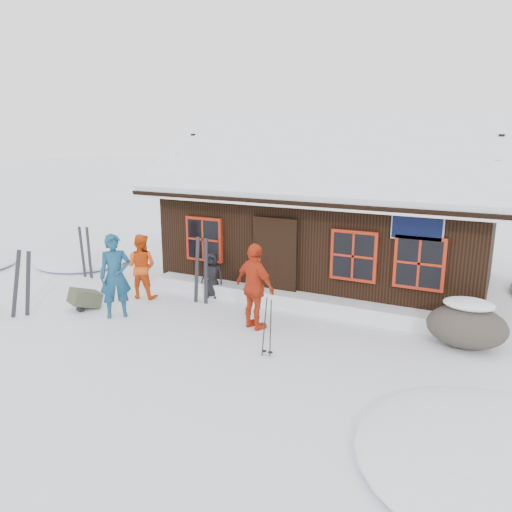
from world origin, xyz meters
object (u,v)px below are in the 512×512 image
object	(u,v)px
ski_pair_left	(22,285)
skier_crouched	(212,275)
backpack_olive	(85,302)
skier_orange_right	(255,287)
ski_poles	(267,328)
skier_teal	(115,276)
boulder	(467,325)
skier_orange_left	(141,266)

from	to	relation	value
ski_pair_left	skier_crouched	bearing A→B (deg)	17.80
backpack_olive	skier_orange_right	bearing A→B (deg)	33.49
backpack_olive	ski_poles	bearing A→B (deg)	19.14
skier_orange_right	skier_crouched	bearing A→B (deg)	-15.54
skier_orange_right	skier_teal	bearing A→B (deg)	34.55
boulder	ski_pair_left	world-z (taller)	ski_pair_left
backpack_olive	skier_crouched	bearing A→B (deg)	67.26
ski_pair_left	ski_poles	size ratio (longest dim) A/B	1.36
skier_teal	boulder	distance (m)	7.29
skier_orange_right	ski_pair_left	size ratio (longest dim) A/B	1.16
skier_crouched	ski_poles	world-z (taller)	skier_crouched
skier_teal	skier_orange_right	size ratio (longest dim) A/B	1.03
skier_orange_right	ski_poles	bearing A→B (deg)	147.17
ski_poles	skier_orange_left	bearing A→B (deg)	158.76
boulder	backpack_olive	size ratio (longest dim) A/B	2.30
boulder	ski_poles	world-z (taller)	ski_poles
ski_pair_left	backpack_olive	bearing A→B (deg)	21.97
boulder	ski_poles	distance (m)	3.83
skier_teal	skier_crouched	size ratio (longest dim) A/B	1.66
skier_crouched	ski_pair_left	xyz separation A→B (m)	(-3.01, -3.07, 0.18)
skier_crouched	boulder	xyz separation A→B (m)	(5.89, -0.38, -0.13)
skier_orange_right	boulder	xyz separation A→B (m)	(4.01, 1.00, -0.47)
skier_orange_left	boulder	xyz separation A→B (m)	(7.43, 0.44, -0.36)
ski_pair_left	ski_poles	bearing A→B (deg)	-21.66
skier_teal	ski_poles	xyz separation A→B (m)	(3.86, -0.33, -0.40)
skier_crouched	ski_poles	bearing A→B (deg)	-54.08
skier_orange_right	ski_poles	world-z (taller)	skier_orange_right
backpack_olive	skier_orange_left	bearing A→B (deg)	86.66
backpack_olive	boulder	bearing A→B (deg)	35.50
skier_orange_right	ski_pair_left	bearing A→B (deg)	39.67
skier_orange_left	skier_crouched	distance (m)	1.76
boulder	ski_poles	size ratio (longest dim) A/B	1.28
skier_orange_left	skier_crouched	bearing A→B (deg)	-163.58
backpack_olive	skier_teal	bearing A→B (deg)	21.03
ski_poles	ski_pair_left	bearing A→B (deg)	-173.95
skier_orange_right	backpack_olive	world-z (taller)	skier_orange_right
skier_crouched	ski_poles	distance (m)	3.65
skier_orange_left	skier_orange_right	size ratio (longest dim) A/B	0.88
skier_crouched	boulder	distance (m)	5.91
skier_orange_right	ski_poles	distance (m)	1.40
skier_orange_right	skier_crouched	distance (m)	2.36
skier_orange_left	ski_poles	bearing A→B (deg)	147.17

